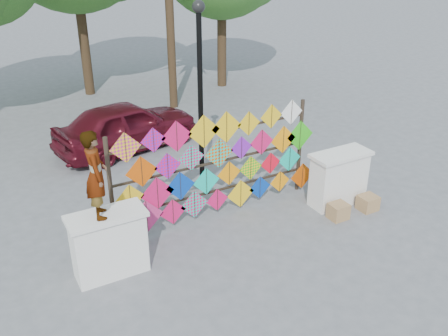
{
  "coord_description": "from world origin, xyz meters",
  "views": [
    {
      "loc": [
        -4.55,
        -7.8,
        5.84
      ],
      "look_at": [
        0.14,
        0.6,
        1.17
      ],
      "focal_mm": 40.0,
      "sensor_mm": 36.0,
      "label": 1
    }
  ],
  "objects": [
    {
      "name": "ground",
      "position": [
        0.0,
        0.0,
        0.0
      ],
      "size": [
        80.0,
        80.0,
        0.0
      ],
      "primitive_type": "plane",
      "color": "gray",
      "rests_on": "ground"
    },
    {
      "name": "sedan",
      "position": [
        -0.48,
        5.2,
        0.71
      ],
      "size": [
        4.41,
        2.46,
        1.42
      ],
      "primitive_type": "imported",
      "rotation": [
        0.0,
        0.0,
        1.77
      ],
      "color": "#510E19",
      "rests_on": "ground"
    },
    {
      "name": "parapet_left",
      "position": [
        -2.7,
        -0.2,
        0.65
      ],
      "size": [
        1.4,
        0.65,
        1.28
      ],
      "color": "white",
      "rests_on": "ground"
    },
    {
      "name": "cardboard_box_far",
      "position": [
        3.12,
        -0.78,
        0.17
      ],
      "size": [
        0.41,
        0.38,
        0.34
      ],
      "primitive_type": "cube",
      "color": "tan",
      "rests_on": "ground"
    },
    {
      "name": "lamppost",
      "position": [
        0.3,
        2.0,
        2.69
      ],
      "size": [
        0.28,
        0.28,
        4.46
      ],
      "color": "black",
      "rests_on": "ground"
    },
    {
      "name": "cardboard_box_near",
      "position": [
        2.27,
        -0.75,
        0.18
      ],
      "size": [
        0.4,
        0.36,
        0.36
      ],
      "primitive_type": "cube",
      "color": "tan",
      "rests_on": "ground"
    },
    {
      "name": "parapet_right",
      "position": [
        2.7,
        -0.2,
        0.65
      ],
      "size": [
        1.4,
        0.65,
        1.28
      ],
      "color": "white",
      "rests_on": "ground"
    },
    {
      "name": "vendor_woman",
      "position": [
        -2.78,
        -0.2,
        2.08
      ],
      "size": [
        0.48,
        0.64,
        1.6
      ],
      "primitive_type": "imported",
      "rotation": [
        0.0,
        0.0,
        1.39
      ],
      "color": "#99999E",
      "rests_on": "parapet_left"
    },
    {
      "name": "kite_rack",
      "position": [
        0.06,
        0.73,
        1.22
      ],
      "size": [
        4.98,
        0.24,
        2.41
      ],
      "color": "black",
      "rests_on": "ground"
    }
  ]
}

